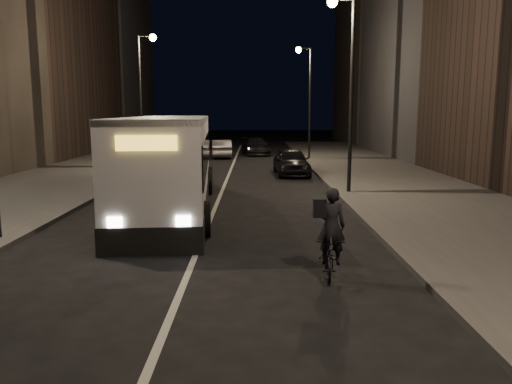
{
  "coord_description": "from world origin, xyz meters",
  "views": [
    {
      "loc": [
        1.49,
        -9.46,
        3.58
      ],
      "look_at": [
        1.53,
        3.49,
        1.5
      ],
      "focal_mm": 35.0,
      "sensor_mm": 36.0,
      "label": 1
    }
  ],
  "objects_px": {
    "streetlight_right_far": "(307,88)",
    "cyclist_on_bicycle": "(330,247)",
    "car_mid": "(222,149)",
    "car_near": "(291,162)",
    "streetlight_right_mid": "(346,69)",
    "city_bus": "(171,159)",
    "car_far": "(256,146)",
    "streetlight_left_far": "(144,83)"
  },
  "relations": [
    {
      "from": "streetlight_right_far",
      "to": "cyclist_on_bicycle",
      "type": "bearing_deg",
      "value": -94.68
    },
    {
      "from": "cyclist_on_bicycle",
      "to": "car_mid",
      "type": "relative_size",
      "value": 0.47
    },
    {
      "from": "streetlight_right_far",
      "to": "car_near",
      "type": "distance_m",
      "value": 10.24
    },
    {
      "from": "streetlight_right_mid",
      "to": "city_bus",
      "type": "xyz_separation_m",
      "value": [
        -6.95,
        -3.06,
        -3.51
      ]
    },
    {
      "from": "streetlight_right_mid",
      "to": "car_far",
      "type": "relative_size",
      "value": 1.64
    },
    {
      "from": "streetlight_left_far",
      "to": "cyclist_on_bicycle",
      "type": "relative_size",
      "value": 4.04
    },
    {
      "from": "car_near",
      "to": "car_mid",
      "type": "bearing_deg",
      "value": 109.77
    },
    {
      "from": "streetlight_left_far",
      "to": "car_far",
      "type": "distance_m",
      "value": 13.63
    },
    {
      "from": "streetlight_right_mid",
      "to": "car_far",
      "type": "height_order",
      "value": "streetlight_right_mid"
    },
    {
      "from": "car_near",
      "to": "streetlight_right_far",
      "type": "bearing_deg",
      "value": 75.72
    },
    {
      "from": "streetlight_right_far",
      "to": "streetlight_left_far",
      "type": "distance_m",
      "value": 12.24
    },
    {
      "from": "streetlight_right_mid",
      "to": "car_near",
      "type": "xyz_separation_m",
      "value": [
        -1.73,
        7.01,
        -4.58
      ]
    },
    {
      "from": "car_mid",
      "to": "car_far",
      "type": "height_order",
      "value": "car_far"
    },
    {
      "from": "streetlight_right_far",
      "to": "cyclist_on_bicycle",
      "type": "distance_m",
      "value": 27.43
    },
    {
      "from": "streetlight_right_mid",
      "to": "car_mid",
      "type": "relative_size",
      "value": 1.89
    },
    {
      "from": "streetlight_left_far",
      "to": "streetlight_right_mid",
      "type": "bearing_deg",
      "value": -43.16
    },
    {
      "from": "car_mid",
      "to": "streetlight_right_mid",
      "type": "bearing_deg",
      "value": 104.59
    },
    {
      "from": "streetlight_right_mid",
      "to": "city_bus",
      "type": "distance_m",
      "value": 8.36
    },
    {
      "from": "car_mid",
      "to": "car_near",
      "type": "bearing_deg",
      "value": 108.07
    },
    {
      "from": "city_bus",
      "to": "cyclist_on_bicycle",
      "type": "xyz_separation_m",
      "value": [
        4.74,
        -7.88,
        -1.18
      ]
    },
    {
      "from": "cyclist_on_bicycle",
      "to": "streetlight_right_far",
      "type": "bearing_deg",
      "value": 91.37
    },
    {
      "from": "city_bus",
      "to": "streetlight_left_far",
      "type": "bearing_deg",
      "value": 101.43
    },
    {
      "from": "streetlight_right_mid",
      "to": "streetlight_right_far",
      "type": "relative_size",
      "value": 1.0
    },
    {
      "from": "streetlight_left_far",
      "to": "car_near",
      "type": "bearing_deg",
      "value": -18.52
    },
    {
      "from": "streetlight_right_mid",
      "to": "car_mid",
      "type": "height_order",
      "value": "streetlight_right_mid"
    },
    {
      "from": "streetlight_right_far",
      "to": "city_bus",
      "type": "height_order",
      "value": "streetlight_right_far"
    },
    {
      "from": "streetlight_left_far",
      "to": "city_bus",
      "type": "height_order",
      "value": "streetlight_left_far"
    },
    {
      "from": "streetlight_right_mid",
      "to": "streetlight_left_far",
      "type": "relative_size",
      "value": 1.0
    },
    {
      "from": "city_bus",
      "to": "cyclist_on_bicycle",
      "type": "relative_size",
      "value": 6.36
    },
    {
      "from": "streetlight_right_mid",
      "to": "car_near",
      "type": "relative_size",
      "value": 1.78
    },
    {
      "from": "cyclist_on_bicycle",
      "to": "car_near",
      "type": "height_order",
      "value": "cyclist_on_bicycle"
    },
    {
      "from": "car_near",
      "to": "car_mid",
      "type": "height_order",
      "value": "car_near"
    },
    {
      "from": "streetlight_left_far",
      "to": "cyclist_on_bicycle",
      "type": "height_order",
      "value": "streetlight_left_far"
    },
    {
      "from": "cyclist_on_bicycle",
      "to": "city_bus",
      "type": "bearing_deg",
      "value": 127.12
    },
    {
      "from": "streetlight_right_mid",
      "to": "car_near",
      "type": "bearing_deg",
      "value": 103.88
    },
    {
      "from": "city_bus",
      "to": "streetlight_right_mid",
      "type": "bearing_deg",
      "value": 19.33
    },
    {
      "from": "streetlight_right_mid",
      "to": "streetlight_right_far",
      "type": "height_order",
      "value": "same"
    },
    {
      "from": "city_bus",
      "to": "streetlight_right_far",
      "type": "bearing_deg",
      "value": 65.52
    },
    {
      "from": "cyclist_on_bicycle",
      "to": "car_mid",
      "type": "height_order",
      "value": "cyclist_on_bicycle"
    },
    {
      "from": "city_bus",
      "to": "car_mid",
      "type": "relative_size",
      "value": 2.98
    },
    {
      "from": "car_far",
      "to": "streetlight_right_mid",
      "type": "bearing_deg",
      "value": -87.78
    },
    {
      "from": "streetlight_right_far",
      "to": "car_mid",
      "type": "distance_m",
      "value": 8.22
    }
  ]
}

